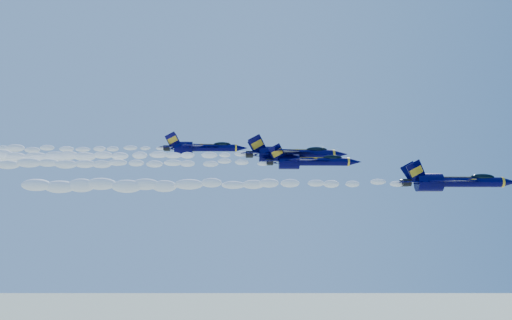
{
  "coord_description": "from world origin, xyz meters",
  "views": [
    {
      "loc": [
        -8.72,
        -92.33,
        144.84
      ],
      "look_at": [
        -5.32,
        -0.95,
        152.95
      ],
      "focal_mm": 40.0,
      "sensor_mm": 36.0,
      "label": 1
    }
  ],
  "objects_px": {
    "jet_third": "(290,154)",
    "jet_fourth": "(200,148)",
    "jet_lead": "(452,182)",
    "jet_second": "(308,161)"
  },
  "relations": [
    {
      "from": "jet_third",
      "to": "jet_fourth",
      "type": "distance_m",
      "value": 18.31
    },
    {
      "from": "jet_fourth",
      "to": "jet_second",
      "type": "bearing_deg",
      "value": -37.17
    },
    {
      "from": "jet_lead",
      "to": "jet_second",
      "type": "bearing_deg",
      "value": 144.12
    },
    {
      "from": "jet_lead",
      "to": "jet_third",
      "type": "xyz_separation_m",
      "value": [
        -20.59,
        17.38,
        5.54
      ]
    },
    {
      "from": "jet_third",
      "to": "jet_fourth",
      "type": "relative_size",
      "value": 1.12
    },
    {
      "from": "jet_third",
      "to": "jet_fourth",
      "type": "xyz_separation_m",
      "value": [
        -15.58,
        9.41,
        2.0
      ]
    },
    {
      "from": "jet_lead",
      "to": "jet_fourth",
      "type": "distance_m",
      "value": 45.63
    },
    {
      "from": "jet_third",
      "to": "jet_fourth",
      "type": "bearing_deg",
      "value": 148.87
    },
    {
      "from": "jet_fourth",
      "to": "jet_lead",
      "type": "bearing_deg",
      "value": -36.53
    },
    {
      "from": "jet_third",
      "to": "jet_lead",
      "type": "bearing_deg",
      "value": -40.17
    }
  ]
}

